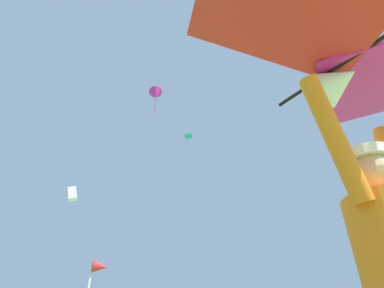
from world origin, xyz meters
TOP-DOWN VIEW (x-y plane):
  - held_stunt_kite at (-0.31, 0.16)m, footprint 2.19×1.33m
  - distant_kite_white_low_left at (4.83, 9.66)m, footprint 1.02×1.02m
  - distant_kite_magenta_far_center at (2.96, 13.64)m, footprint 1.15×1.30m
  - distant_kite_teal_low_right at (10.92, 25.33)m, footprint 0.85×0.85m
  - distant_kite_white_mid_right at (0.83, 31.79)m, footprint 1.27×1.06m
  - marker_flag at (-0.50, 5.60)m, footprint 0.30×0.24m

SIDE VIEW (x-z plane):
  - marker_flag at x=-0.50m, z-range 0.80..2.98m
  - held_stunt_kite at x=-0.31m, z-range 2.06..2.50m
  - distant_kite_magenta_far_center at x=2.96m, z-range 13.11..15.11m
  - distant_kite_white_mid_right at x=0.83m, z-range 13.42..14.91m
  - distant_kite_white_low_left at x=4.83m, z-range 16.02..18.01m
  - distant_kite_teal_low_right at x=10.92m, z-range 20.44..20.72m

